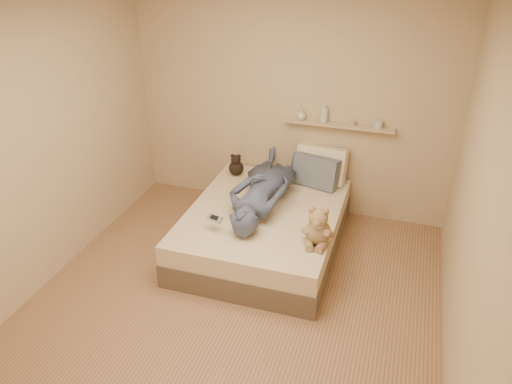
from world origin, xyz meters
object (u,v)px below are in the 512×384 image
(game_console, at_px, (215,218))
(wall_shelf, at_px, (338,125))
(pillow_grey, at_px, (316,171))
(bed, at_px, (264,229))
(person, at_px, (264,187))
(pillow_cream, at_px, (322,164))
(dark_plush, at_px, (236,166))
(teddy_bear, at_px, (318,229))

(game_console, xyz_separation_m, wall_shelf, (0.88, 1.42, 0.51))
(game_console, relative_size, pillow_grey, 0.33)
(bed, distance_m, person, 0.44)
(pillow_cream, xyz_separation_m, pillow_grey, (-0.03, -0.14, -0.03))
(dark_plush, distance_m, pillow_grey, 0.93)
(pillow_cream, height_order, pillow_grey, pillow_cream)
(bed, bearing_deg, dark_plush, 129.17)
(bed, relative_size, dark_plush, 7.22)
(teddy_bear, bearing_deg, pillow_grey, 102.58)
(teddy_bear, distance_m, pillow_grey, 1.15)
(pillow_cream, relative_size, pillow_grey, 1.10)
(dark_plush, xyz_separation_m, person, (0.49, -0.53, 0.07))
(game_console, height_order, teddy_bear, teddy_bear)
(pillow_cream, distance_m, pillow_grey, 0.15)
(bed, bearing_deg, game_console, -122.84)
(teddy_bear, height_order, pillow_cream, pillow_cream)
(bed, relative_size, game_console, 11.56)
(game_console, bearing_deg, dark_plush, 100.17)
(dark_plush, bearing_deg, wall_shelf, 12.41)
(teddy_bear, relative_size, wall_shelf, 0.32)
(dark_plush, xyz_separation_m, wall_shelf, (1.09, 0.24, 0.54))
(bed, bearing_deg, wall_shelf, 58.82)
(teddy_bear, distance_m, pillow_cream, 1.28)
(pillow_grey, relative_size, person, 0.33)
(pillow_cream, bearing_deg, bed, -116.38)
(bed, relative_size, teddy_bear, 4.90)
(teddy_bear, distance_m, person, 0.89)
(dark_plush, bearing_deg, pillow_grey, 1.35)
(pillow_cream, xyz_separation_m, wall_shelf, (0.14, 0.08, 0.45))
(dark_plush, height_order, wall_shelf, wall_shelf)
(bed, relative_size, wall_shelf, 1.58)
(person, bearing_deg, game_console, 67.21)
(dark_plush, relative_size, person, 0.17)
(teddy_bear, xyz_separation_m, wall_shelf, (-0.08, 1.34, 0.49))
(person, bearing_deg, teddy_bear, 140.19)
(person, distance_m, wall_shelf, 1.08)
(wall_shelf, bearing_deg, bed, -121.18)
(bed, height_order, pillow_cream, pillow_cream)
(pillow_cream, bearing_deg, game_console, -118.95)
(pillow_grey, height_order, wall_shelf, wall_shelf)
(pillow_cream, height_order, wall_shelf, wall_shelf)
(game_console, height_order, pillow_grey, pillow_grey)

